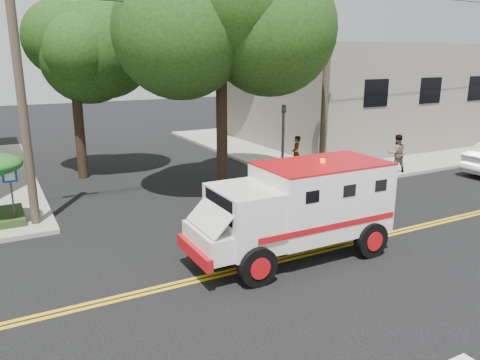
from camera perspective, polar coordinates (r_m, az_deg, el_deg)
ground at (r=13.15m, az=4.62°, el=-9.78°), size 100.00×100.00×0.00m
sidewalk_ne at (r=31.36m, az=12.06°, el=4.63°), size 17.00×17.00×0.15m
building_right at (r=32.34m, az=13.85°, el=10.33°), size 14.00×12.00×6.00m
utility_pole_left at (r=16.05m, az=-25.21°, el=10.01°), size 0.28×0.28×9.00m
utility_pole_right at (r=20.70m, az=10.39°, el=11.94°), size 0.28×0.28×9.00m
tree_main at (r=18.38m, az=-0.64°, el=20.26°), size 6.08×5.70×9.85m
tree_left at (r=22.12m, az=-18.82°, el=14.78°), size 4.48×4.20×7.70m
tree_right at (r=30.03m, az=2.70°, el=16.04°), size 4.80×4.50×8.20m
traffic_signal at (r=19.00m, az=5.26°, el=4.97°), size 0.15×0.18×3.60m
accessibility_sign at (r=16.68m, az=-26.11°, el=-0.93°), size 0.45×0.10×2.02m
armored_truck at (r=13.02m, az=7.23°, el=-3.05°), size 5.78×2.38×2.62m
pedestrian_a at (r=22.47m, az=6.86°, el=3.25°), size 0.72×0.71×1.68m
pedestrian_b at (r=23.21m, az=18.55°, el=3.10°), size 1.03×0.90×1.80m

